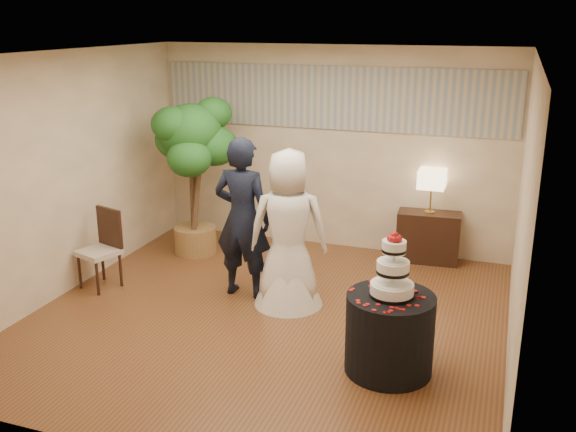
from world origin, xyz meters
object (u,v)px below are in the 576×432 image
at_px(groom, 243,218).
at_px(side_chair, 98,250).
at_px(cake_table, 390,334).
at_px(table_lamp, 431,191).
at_px(bride, 288,229).
at_px(ficus_tree, 193,176).
at_px(wedding_cake, 393,264).
at_px(console, 428,237).

distance_m(groom, side_chair, 1.82).
relative_size(cake_table, table_lamp, 1.39).
xyz_separation_m(cake_table, side_chair, (-3.66, 0.75, 0.10)).
distance_m(bride, ficus_tree, 2.12).
distance_m(cake_table, wedding_cake, 0.68).
distance_m(cake_table, side_chair, 3.73).
bearing_deg(table_lamp, groom, -136.42).
bearing_deg(side_chair, ficus_tree, 87.63).
distance_m(cake_table, console, 2.95).
height_order(bride, console, bride).
bearing_deg(side_chair, wedding_cake, 6.01).
distance_m(cake_table, table_lamp, 3.01).
bearing_deg(bride, ficus_tree, -50.64).
height_order(cake_table, table_lamp, table_lamp).
height_order(groom, side_chair, groom).
bearing_deg(cake_table, wedding_cake, 0.00).
height_order(table_lamp, ficus_tree, ficus_tree).
xyz_separation_m(console, ficus_tree, (-3.08, -0.74, 0.75)).
distance_m(ficus_tree, side_chair, 1.67).
bearing_deg(ficus_tree, console, 13.48).
relative_size(console, side_chair, 0.85).
xyz_separation_m(wedding_cake, ficus_tree, (-3.13, 2.21, 0.03)).
xyz_separation_m(cake_table, table_lamp, (-0.04, 2.95, 0.59)).
height_order(table_lamp, side_chair, table_lamp).
bearing_deg(table_lamp, ficus_tree, -166.52).
relative_size(bride, wedding_cake, 2.95).
bearing_deg(wedding_cake, console, 90.84).
distance_m(table_lamp, ficus_tree, 3.17).
relative_size(wedding_cake, console, 0.75).
xyz_separation_m(bride, ficus_tree, (-1.77, 1.15, 0.19)).
xyz_separation_m(groom, wedding_cake, (1.94, -1.14, 0.11)).
distance_m(bride, cake_table, 1.80).
bearing_deg(table_lamp, cake_table, -89.16).
relative_size(cake_table, console, 0.99).
bearing_deg(bride, wedding_cake, 124.26).
distance_m(groom, table_lamp, 2.62).
xyz_separation_m(wedding_cake, table_lamp, (-0.04, 2.95, -0.09)).
xyz_separation_m(groom, table_lamp, (1.90, 1.80, 0.03)).
xyz_separation_m(table_lamp, ficus_tree, (-3.08, -0.74, 0.12)).
distance_m(cake_table, ficus_tree, 3.89).
relative_size(groom, cake_table, 2.33).
xyz_separation_m(cake_table, wedding_cake, (0.00, 0.00, 0.68)).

